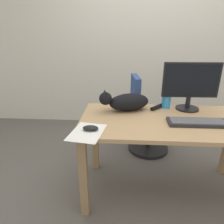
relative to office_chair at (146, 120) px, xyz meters
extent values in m
plane|color=#59544F|center=(0.11, -0.70, -0.39)|extent=(8.00, 8.00, 0.00)
cube|color=beige|center=(0.11, 0.86, 0.91)|extent=(6.00, 0.04, 2.60)
cube|color=tan|center=(0.11, -0.70, 0.30)|extent=(1.43, 0.71, 0.03)
cube|color=#977752|center=(-0.54, -0.99, -0.06)|extent=(0.06, 0.06, 0.67)
cube|color=#977752|center=(-0.54, -0.40, -0.06)|extent=(0.06, 0.06, 0.67)
cylinder|color=black|center=(0.05, 0.01, -0.37)|extent=(0.48, 0.48, 0.04)
cylinder|color=black|center=(0.05, 0.01, -0.17)|extent=(0.06, 0.06, 0.45)
cylinder|color=navy|center=(0.05, 0.01, 0.09)|extent=(0.44, 0.44, 0.06)
cube|color=navy|center=(-0.14, -0.01, 0.32)|extent=(0.10, 0.36, 0.40)
cylinder|color=black|center=(0.31, -0.45, 0.32)|extent=(0.20, 0.20, 0.01)
cylinder|color=black|center=(0.31, -0.45, 0.38)|extent=(0.04, 0.04, 0.10)
cube|color=black|center=(0.31, -0.45, 0.58)|extent=(0.48, 0.03, 0.30)
cube|color=black|center=(0.31, -0.46, 0.58)|extent=(0.45, 0.01, 0.27)
cube|color=#232328|center=(0.30, -0.77, 0.32)|extent=(0.44, 0.15, 0.02)
cube|color=#515156|center=(0.30, -0.77, 0.34)|extent=(0.40, 0.12, 0.00)
ellipsoid|color=black|center=(-0.21, -0.51, 0.39)|extent=(0.40, 0.29, 0.15)
sphere|color=black|center=(-0.41, -0.58, 0.44)|extent=(0.11, 0.11, 0.11)
cone|color=black|center=(-0.40, -0.61, 0.48)|extent=(0.04, 0.04, 0.04)
cone|color=black|center=(-0.42, -0.55, 0.48)|extent=(0.04, 0.04, 0.04)
cylinder|color=black|center=(0.05, -0.46, 0.33)|extent=(0.14, 0.16, 0.03)
ellipsoid|color=black|center=(-0.49, -0.93, 0.33)|extent=(0.11, 0.06, 0.04)
cube|color=white|center=(-0.50, -0.96, 0.31)|extent=(0.25, 0.33, 0.00)
cylinder|color=#2D8CD1|center=(0.13, -0.42, 0.43)|extent=(0.08, 0.08, 0.25)
cylinder|color=silver|center=(0.13, -0.42, 0.57)|extent=(0.04, 0.04, 0.02)
camera|label=1|loc=(-0.25, -2.18, 0.93)|focal=31.93mm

